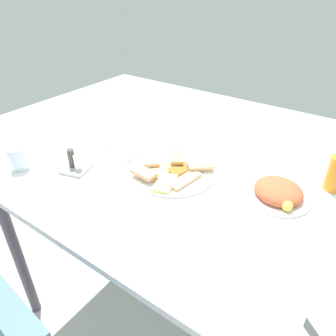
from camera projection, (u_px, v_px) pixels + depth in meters
The scene contains 9 objects.
ground_plane at pixel (166, 307), 1.56m from camera, with size 6.00×6.00×0.00m, color #A3A69D.
dining_table at pixel (165, 195), 1.20m from camera, with size 1.15×0.87×0.77m.
pide_platter at pixel (171, 170), 1.16m from camera, with size 0.33×0.32×0.04m.
salad_plate_greens at pixel (278, 192), 1.03m from camera, with size 0.22×0.22×0.06m.
drinking_glass at pixel (18, 158), 1.18m from camera, with size 0.06×0.06×0.09m, color silver.
paper_napkin at pixel (119, 153), 1.30m from camera, with size 0.13×0.13×0.00m, color white.
fork at pixel (122, 150), 1.31m from camera, with size 0.19×0.02×0.01m, color silver.
spoon at pixel (116, 154), 1.29m from camera, with size 0.18×0.01×0.01m, color silver.
condiment_caddy at pixel (75, 165), 1.17m from camera, with size 0.11×0.11×0.08m.
Camera 1 is at (-0.57, 0.78, 1.41)m, focal length 33.78 mm.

